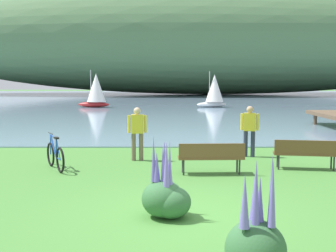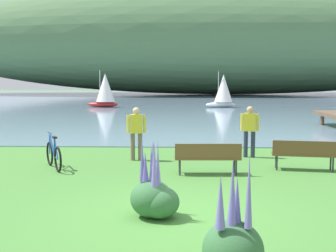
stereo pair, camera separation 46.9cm
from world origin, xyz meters
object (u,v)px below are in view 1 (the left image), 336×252
at_px(bicycle_leaning_near_bench, 55,156).
at_px(person_on_the_grass, 137,130).
at_px(sailboat_mid_bay, 96,90).
at_px(park_bench_near_camera, 211,156).
at_px(park_bench_further_along, 306,152).
at_px(sailboat_nearest_to_shore, 214,90).
at_px(person_at_shoreline, 250,128).

distance_m(bicycle_leaning_near_bench, person_on_the_grass, 2.72).
bearing_deg(sailboat_mid_bay, park_bench_near_camera, -74.16).
bearing_deg(person_on_the_grass, park_bench_near_camera, -42.96).
height_order(bicycle_leaning_near_bench, person_on_the_grass, person_on_the_grass).
height_order(bicycle_leaning_near_bench, sailboat_mid_bay, sailboat_mid_bay).
xyz_separation_m(park_bench_further_along, person_on_the_grass, (-4.95, 1.42, 0.46)).
distance_m(park_bench_further_along, sailboat_nearest_to_shore, 27.22).
bearing_deg(park_bench_near_camera, bicycle_leaning_near_bench, 171.63).
relative_size(park_bench_near_camera, person_on_the_grass, 1.06).
bearing_deg(sailboat_mid_bay, person_at_shoreline, -69.38).
bearing_deg(bicycle_leaning_near_bench, person_on_the_grass, 30.89).
xyz_separation_m(park_bench_further_along, sailboat_nearest_to_shore, (0.30, 27.20, 1.07)).
bearing_deg(park_bench_further_along, sailboat_mid_bay, 111.46).
relative_size(person_at_shoreline, person_on_the_grass, 1.00).
distance_m(bicycle_leaning_near_bench, person_at_shoreline, 6.36).
distance_m(park_bench_near_camera, person_on_the_grass, 3.00).
xyz_separation_m(person_on_the_grass, sailboat_nearest_to_shore, (5.26, 25.78, 0.62)).
relative_size(park_bench_further_along, person_at_shoreline, 1.08).
bearing_deg(person_on_the_grass, bicycle_leaning_near_bench, -149.11).
distance_m(person_at_shoreline, sailboat_mid_bay, 26.66).
xyz_separation_m(park_bench_near_camera, person_on_the_grass, (-2.17, 2.02, 0.46)).
bearing_deg(person_on_the_grass, sailboat_mid_bay, 102.48).
relative_size(person_at_shoreline, sailboat_mid_bay, 0.50).
relative_size(park_bench_further_along, bicycle_leaning_near_bench, 1.18).
distance_m(park_bench_near_camera, park_bench_further_along, 2.85).
relative_size(park_bench_near_camera, person_at_shoreline, 1.06).
relative_size(park_bench_near_camera, sailboat_nearest_to_shore, 0.55).
bearing_deg(park_bench_further_along, person_at_shoreline, 120.85).
bearing_deg(person_on_the_grass, sailboat_nearest_to_shore, 78.48).
bearing_deg(person_at_shoreline, sailboat_mid_bay, 110.62).
xyz_separation_m(park_bench_further_along, person_at_shoreline, (-1.24, 2.07, 0.46)).
height_order(person_at_shoreline, sailboat_nearest_to_shore, sailboat_nearest_to_shore).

